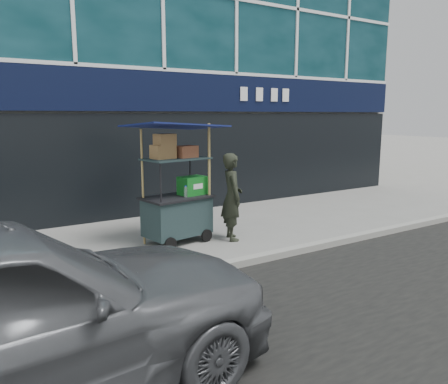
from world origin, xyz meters
TOP-DOWN VIEW (x-y plane):
  - ground at (0.00, 0.00)m, footprint 80.00×80.00m
  - curb at (0.00, -0.20)m, footprint 80.00×0.18m
  - vendor_cart at (-0.86, 1.55)m, footprint 1.85×1.44m
  - vendor_man at (0.09, 1.15)m, footprint 0.57×0.70m

SIDE VIEW (x-z plane):
  - ground at x=0.00m, z-range 0.00..0.00m
  - curb at x=0.00m, z-range 0.00..0.12m
  - vendor_cart at x=-0.86m, z-range -0.34..1.93m
  - vendor_man at x=0.09m, z-range 0.00..1.67m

